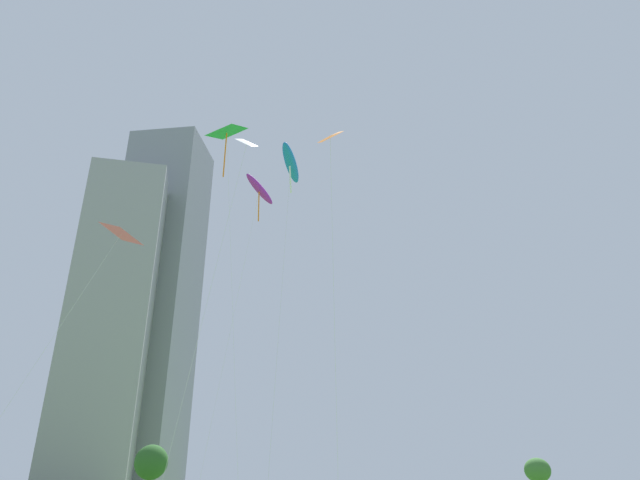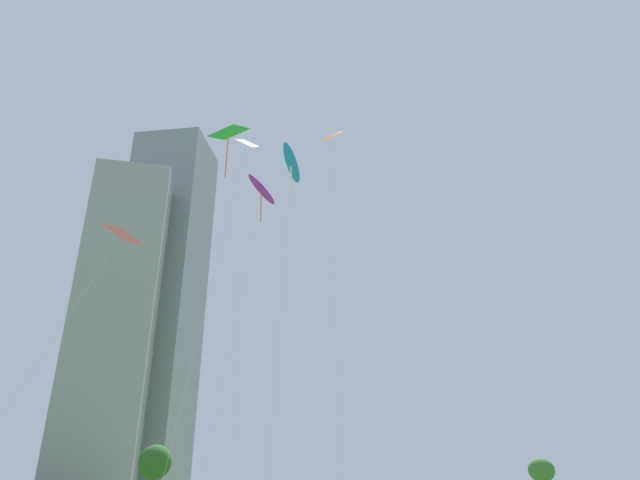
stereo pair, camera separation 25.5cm
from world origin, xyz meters
name	(u,v)px [view 2 (the right image)]	position (x,y,z in m)	size (l,w,h in m)	color
kite_flying_0	(228,136)	(-8.73, 20.30, 28.64)	(3.61, 8.41, 29.66)	silver
kite_flying_1	(246,146)	(-5.44, 7.10, 18.83)	(3.29, 2.23, 19.55)	silver
kite_flying_2	(330,139)	(-0.87, 8.79, 20.50)	(1.91, 7.60, 21.31)	silver
kite_flying_3	(262,190)	(-6.28, 25.42, 26.45)	(5.65, 5.41, 27.62)	silver
kite_flying_4	(292,164)	(-3.21, 12.79, 21.31)	(1.46, 10.02, 22.01)	silver
kite_flying_5	(123,235)	(-13.49, 13.29, 16.35)	(4.33, 8.38, 16.94)	silver
park_tree_0	(155,463)	(-16.23, 38.42, 4.52)	(3.06, 3.06, 6.12)	brown
park_tree_1	(542,471)	(16.92, 30.34, 3.55)	(2.08, 2.08, 4.56)	brown
distant_highrise_0	(159,301)	(-43.87, 133.47, 51.20)	(20.38, 19.62, 102.40)	gray
distant_highrise_1	(117,326)	(-49.50, 118.79, 39.97)	(18.52, 25.00, 79.94)	#939399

